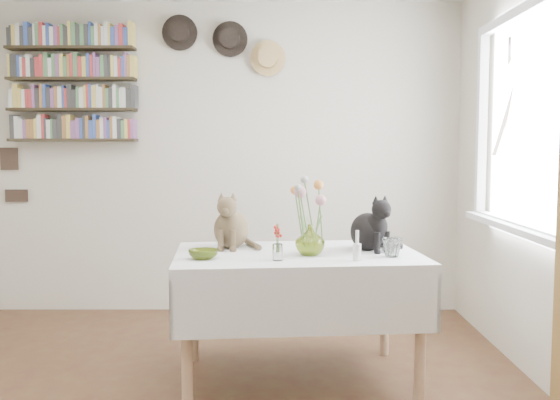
{
  "coord_description": "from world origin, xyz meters",
  "views": [
    {
      "loc": [
        0.54,
        -2.83,
        1.33
      ],
      "look_at": [
        0.55,
        0.59,
        1.05
      ],
      "focal_mm": 40.0,
      "sensor_mm": 36.0,
      "label": 1
    }
  ],
  "objects_px": {
    "tabby_cat": "(231,219)",
    "flower_vase": "(310,240)",
    "dining_table": "(297,284)",
    "bookshelf_unit": "(72,84)",
    "black_cat": "(368,221)"
  },
  "relations": [
    {
      "from": "flower_vase",
      "to": "tabby_cat",
      "type": "bearing_deg",
      "value": 149.78
    },
    {
      "from": "black_cat",
      "to": "bookshelf_unit",
      "type": "distance_m",
      "value": 2.72
    },
    {
      "from": "dining_table",
      "to": "bookshelf_unit",
      "type": "xyz_separation_m",
      "value": [
        -1.75,
        1.47,
        1.28
      ]
    },
    {
      "from": "tabby_cat",
      "to": "flower_vase",
      "type": "height_order",
      "value": "tabby_cat"
    },
    {
      "from": "tabby_cat",
      "to": "black_cat",
      "type": "height_order",
      "value": "tabby_cat"
    },
    {
      "from": "black_cat",
      "to": "bookshelf_unit",
      "type": "relative_size",
      "value": 0.33
    },
    {
      "from": "tabby_cat",
      "to": "bookshelf_unit",
      "type": "height_order",
      "value": "bookshelf_unit"
    },
    {
      "from": "tabby_cat",
      "to": "dining_table",
      "type": "bearing_deg",
      "value": -17.83
    },
    {
      "from": "tabby_cat",
      "to": "black_cat",
      "type": "relative_size",
      "value": 1.04
    },
    {
      "from": "tabby_cat",
      "to": "bookshelf_unit",
      "type": "distance_m",
      "value": 2.09
    },
    {
      "from": "tabby_cat",
      "to": "bookshelf_unit",
      "type": "relative_size",
      "value": 0.35
    },
    {
      "from": "dining_table",
      "to": "flower_vase",
      "type": "xyz_separation_m",
      "value": [
        0.07,
        -0.09,
        0.27
      ]
    },
    {
      "from": "black_cat",
      "to": "flower_vase",
      "type": "relative_size",
      "value": 1.94
    },
    {
      "from": "dining_table",
      "to": "flower_vase",
      "type": "relative_size",
      "value": 8.47
    },
    {
      "from": "flower_vase",
      "to": "dining_table",
      "type": "bearing_deg",
      "value": 127.92
    }
  ]
}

